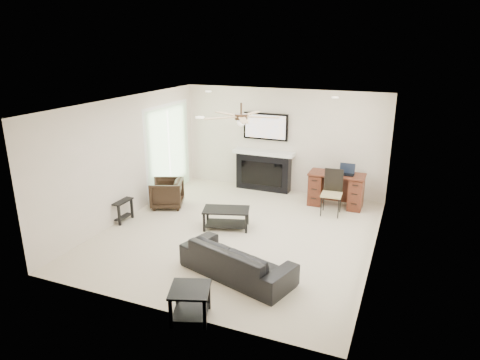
% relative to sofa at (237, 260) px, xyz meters
% --- Properties ---
extents(room_shell, '(5.50, 5.54, 2.52)m').
position_rel_sofa_xyz_m(room_shell, '(-0.39, 1.57, 1.41)').
color(room_shell, beige).
rests_on(room_shell, ground).
extents(sofa, '(2.00, 1.25, 0.55)m').
position_rel_sofa_xyz_m(sofa, '(0.00, 0.00, 0.00)').
color(sofa, black).
rests_on(sofa, ground).
extents(armchair, '(0.89, 0.88, 0.63)m').
position_rel_sofa_xyz_m(armchair, '(-2.60, 2.15, 0.04)').
color(armchair, black).
rests_on(armchair, ground).
extents(coffee_table, '(1.01, 0.75, 0.40)m').
position_rel_sofa_xyz_m(coffee_table, '(-0.90, 1.60, -0.07)').
color(coffee_table, black).
rests_on(coffee_table, ground).
extents(end_table_near, '(0.66, 0.66, 0.45)m').
position_rel_sofa_xyz_m(end_table_near, '(-0.15, -1.25, -0.05)').
color(end_table_near, black).
rests_on(end_table_near, ground).
extents(end_table_left, '(0.50, 0.50, 0.45)m').
position_rel_sofa_xyz_m(end_table_left, '(-3.15, 1.10, -0.05)').
color(end_table_left, black).
rests_on(end_table_left, ground).
extents(fireplace_unit, '(1.52, 0.34, 1.91)m').
position_rel_sofa_xyz_m(fireplace_unit, '(-1.00, 4.07, 0.68)').
color(fireplace_unit, black).
rests_on(fireplace_unit, ground).
extents(desk, '(1.22, 0.56, 0.76)m').
position_rel_sofa_xyz_m(desk, '(0.88, 3.64, 0.11)').
color(desk, '#36120D').
rests_on(desk, ground).
extents(desk_chair, '(0.44, 0.46, 0.97)m').
position_rel_sofa_xyz_m(desk_chair, '(0.88, 3.09, 0.21)').
color(desk_chair, black).
rests_on(desk_chair, ground).
extents(laptop, '(0.33, 0.24, 0.23)m').
position_rel_sofa_xyz_m(laptop, '(1.08, 3.62, 0.60)').
color(laptop, black).
rests_on(laptop, desk).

